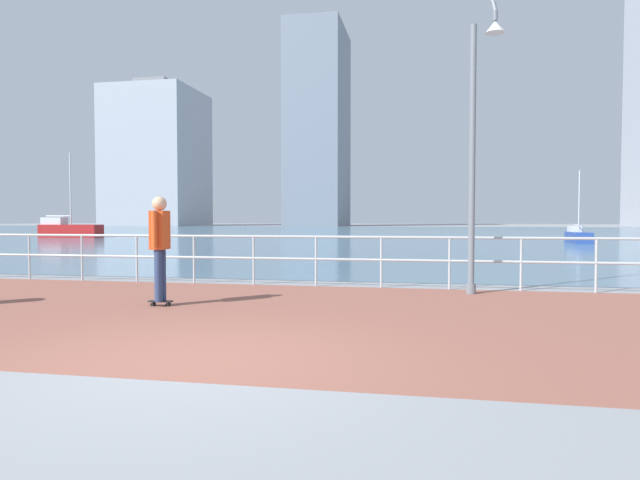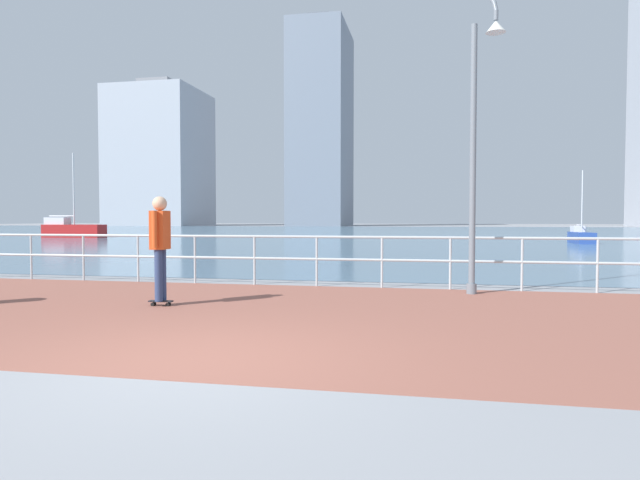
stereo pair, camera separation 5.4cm
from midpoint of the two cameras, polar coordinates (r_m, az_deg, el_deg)
name	(u,v)px [view 2 (the right image)]	position (r m, az deg, el deg)	size (l,w,h in m)	color
ground	(400,236)	(45.27, 8.32, 0.36)	(220.00, 220.00, 0.00)	gray
brick_paving	(270,314)	(8.54, -4.99, -7.59)	(28.00, 7.07, 0.01)	#935647
harbor_water	(406,233)	(56.68, 8.93, 0.73)	(180.00, 88.00, 0.00)	slate
waterfront_railing	(317,251)	(11.87, -0.21, -1.17)	(25.25, 0.06, 1.09)	#B2BCC1
lamppost	(479,128)	(11.07, 16.22, 11.06)	(0.62, 0.69, 5.74)	slate
skateboarder	(160,240)	(9.54, -16.01, 0.02)	(0.41, 0.56, 1.83)	black
sailboat_white	(581,236)	(36.06, 25.36, 0.35)	(1.02, 3.07, 4.28)	#284799
sailboat_red	(72,229)	(46.71, -24.15, 1.01)	(4.69, 1.68, 6.49)	#B21E1E
tower_glass	(161,158)	(120.32, -16.10, 8.14)	(17.14, 17.45, 29.70)	#A3A8B2
tower_brick	(321,127)	(112.44, 0.13, 11.57)	(10.71, 17.19, 41.06)	slate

